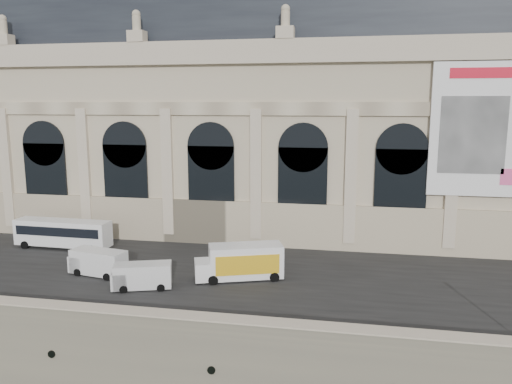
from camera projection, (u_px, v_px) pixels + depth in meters
quay at (267, 241)px, 68.34m from camera, size 160.00×70.00×6.00m
street at (231, 268)px, 47.49m from camera, size 160.00×24.00×0.06m
parapet at (185, 322)px, 34.42m from camera, size 160.00×1.40×1.21m
museum at (215, 118)px, 62.51m from camera, size 69.00×18.70×29.10m
bus_left at (63, 233)px, 53.88m from camera, size 10.73×2.74×3.14m
van_b at (139, 276)px, 42.17m from camera, size 5.27×3.27×2.20m
van_c at (96, 262)px, 45.64m from camera, size 5.59×2.97×2.36m
box_truck at (241, 262)px, 44.48m from camera, size 8.14×4.90×3.13m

